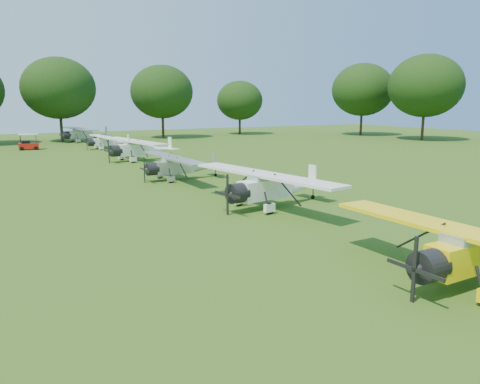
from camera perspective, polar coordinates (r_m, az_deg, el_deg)
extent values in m
plane|color=#295114|center=(25.44, 3.20, -2.88)|extent=(160.00, 160.00, 0.00)
cylinder|color=black|center=(81.68, 21.39, 7.66)|extent=(0.44, 0.44, 4.99)
ellipsoid|color=black|center=(81.64, 21.70, 11.93)|extent=(11.65, 11.65, 9.90)
cylinder|color=black|center=(90.58, 14.55, 8.25)|extent=(0.44, 0.44, 4.81)
ellipsoid|color=black|center=(90.53, 14.73, 11.97)|extent=(11.23, 11.23, 9.55)
cylinder|color=black|center=(90.25, -0.03, 8.23)|extent=(0.44, 0.44, 3.70)
ellipsoid|color=black|center=(90.15, -0.03, 11.10)|extent=(8.63, 8.63, 7.34)
cylinder|color=black|center=(81.95, -9.38, 8.10)|extent=(0.44, 0.44, 4.51)
ellipsoid|color=black|center=(81.88, -9.50, 11.95)|extent=(10.52, 10.52, 8.94)
cylinder|color=black|center=(78.52, -20.95, 7.50)|extent=(0.44, 0.44, 4.74)
ellipsoid|color=black|center=(78.46, -21.24, 11.72)|extent=(11.05, 11.05, 9.39)
cube|color=yellow|center=(17.31, 25.89, -7.03)|extent=(3.23, 1.04, 1.05)
cube|color=#8CA5B2|center=(17.08, 25.86, -5.33)|extent=(1.63, 0.96, 0.55)
cylinder|color=black|center=(15.82, 22.00, -8.36)|extent=(0.93, 1.06, 1.04)
cube|color=black|center=(15.33, 20.49, -8.87)|extent=(0.06, 0.12, 2.10)
cube|color=yellow|center=(17.01, 25.93, -4.52)|extent=(1.73, 10.64, 0.14)
cylinder|color=black|center=(17.60, 20.81, -8.91)|extent=(0.60, 0.18, 0.60)
cube|color=white|center=(27.02, 3.08, 0.37)|extent=(3.54, 1.57, 1.12)
cone|color=white|center=(29.01, 7.35, 0.70)|extent=(3.11, 1.45, 0.96)
cube|color=#8CA5B2|center=(26.85, 2.92, 1.58)|extent=(1.85, 1.26, 0.59)
cylinder|color=black|center=(25.74, -0.30, -0.14)|extent=(1.13, 1.26, 1.11)
cube|color=black|center=(25.32, -1.54, -0.33)|extent=(0.08, 0.14, 2.24)
cube|color=white|center=(26.81, 2.93, 2.14)|extent=(3.42, 11.43, 0.15)
cube|color=white|center=(29.69, 8.81, 1.94)|extent=(0.20, 0.60, 1.39)
cube|color=white|center=(29.69, 8.65, 1.01)|extent=(1.40, 3.10, 0.10)
cylinder|color=black|center=(25.65, 3.61, -2.04)|extent=(0.66, 0.28, 0.64)
cylinder|color=black|center=(27.64, -0.10, -1.07)|extent=(0.66, 0.28, 0.64)
cylinder|color=black|center=(30.01, 8.88, -0.62)|extent=(0.27, 0.13, 0.26)
cube|color=#B8B8BD|center=(37.19, -8.02, 2.99)|extent=(3.08, 0.98, 1.00)
cone|color=#B8B8BD|center=(38.25, -4.42, 3.07)|extent=(2.70, 0.92, 0.86)
cube|color=#8CA5B2|center=(37.09, -8.18, 3.79)|extent=(1.55, 0.91, 0.53)
cylinder|color=black|center=(36.56, -10.66, 2.78)|extent=(0.88, 1.01, 1.00)
cube|color=black|center=(36.36, -11.58, 2.70)|extent=(0.06, 0.12, 2.01)
cube|color=#B8B8BD|center=(37.06, -8.19, 4.16)|extent=(1.61, 10.17, 0.13)
cube|color=#B8B8BD|center=(38.61, -3.15, 3.87)|extent=(0.11, 0.53, 1.24)
cube|color=#B8B8BD|center=(38.62, -3.27, 3.23)|extent=(0.87, 2.70, 0.09)
cylinder|color=black|center=(35.92, -8.40, 1.55)|extent=(0.58, 0.17, 0.57)
cylinder|color=black|center=(38.13, -9.74, 2.05)|extent=(0.58, 0.17, 0.57)
cylinder|color=black|center=(38.82, -3.01, 2.09)|extent=(0.23, 0.08, 0.23)
cube|color=white|center=(50.18, -12.68, 5.06)|extent=(3.72, 1.62, 1.18)
cone|color=white|center=(51.56, -9.62, 5.14)|extent=(3.27, 1.49, 1.01)
cube|color=#8CA5B2|center=(50.08, -12.83, 5.76)|extent=(1.94, 1.30, 0.62)
cylinder|color=black|center=(49.32, -14.93, 4.86)|extent=(1.18, 1.31, 1.17)
cube|color=black|center=(49.04, -15.71, 4.79)|extent=(0.09, 0.14, 2.36)
cube|color=white|center=(50.06, -12.84, 6.08)|extent=(3.49, 12.02, 0.16)
cube|color=white|center=(52.05, -8.55, 5.84)|extent=(0.21, 0.63, 1.46)
cube|color=white|center=(52.04, -8.64, 5.28)|extent=(1.44, 3.26, 0.10)
cylinder|color=black|center=(48.63, -12.89, 3.88)|extent=(0.69, 0.28, 0.67)
cylinder|color=black|center=(51.17, -14.23, 4.15)|extent=(0.69, 0.28, 0.67)
cylinder|color=black|center=(52.25, -8.40, 4.28)|extent=(0.28, 0.13, 0.27)
cube|color=white|center=(63.91, -16.22, 5.87)|extent=(2.85, 0.99, 0.92)
cone|color=white|center=(64.61, -14.19, 5.90)|extent=(2.50, 0.93, 0.79)
cube|color=#8CA5B2|center=(63.85, -16.32, 6.29)|extent=(1.45, 0.89, 0.48)
cylinder|color=black|center=(63.48, -17.68, 5.75)|extent=(0.84, 0.96, 0.91)
cube|color=black|center=(63.33, -18.18, 5.71)|extent=(0.06, 0.11, 1.84)
cube|color=white|center=(63.84, -16.33, 6.49)|extent=(1.81, 9.36, 0.12)
cube|color=white|center=(64.85, -13.47, 6.34)|extent=(0.12, 0.49, 1.14)
cube|color=white|center=(64.86, -13.53, 5.99)|extent=(0.89, 2.50, 0.08)
cylinder|color=black|center=(62.73, -16.53, 5.16)|extent=(0.53, 0.17, 0.53)
cylinder|color=black|center=(64.83, -17.06, 5.30)|extent=(0.53, 0.17, 0.53)
cylinder|color=black|center=(64.98, -13.35, 5.36)|extent=(0.21, 0.08, 0.21)
cube|color=#B8B8BD|center=(76.25, -18.86, 6.64)|extent=(3.66, 1.57, 1.16)
cone|color=#B8B8BD|center=(77.27, -16.75, 6.69)|extent=(3.21, 1.45, 1.00)
cube|color=#8CA5B2|center=(76.18, -18.97, 7.09)|extent=(1.90, 1.27, 0.61)
cylinder|color=black|center=(75.61, -20.38, 6.52)|extent=(1.16, 1.29, 1.15)
cube|color=black|center=(75.40, -20.90, 6.47)|extent=(0.09, 0.14, 2.33)
cube|color=#B8B8BD|center=(76.17, -18.98, 7.30)|extent=(3.33, 11.85, 0.16)
cube|color=#B8B8BD|center=(77.64, -16.00, 7.16)|extent=(0.20, 0.62, 1.44)
cube|color=#B8B8BD|center=(77.63, -16.06, 6.79)|extent=(1.39, 3.21, 0.10)
cylinder|color=black|center=(74.72, -19.13, 5.91)|extent=(0.68, 0.27, 0.66)
cylinder|color=black|center=(77.35, -19.78, 6.02)|extent=(0.68, 0.27, 0.66)
cylinder|color=black|center=(77.77, -15.87, 6.12)|extent=(0.28, 0.13, 0.27)
cube|color=#B2180C|center=(66.39, -24.35, 5.13)|extent=(2.52, 1.53, 0.76)
cube|color=black|center=(66.36, -24.66, 5.48)|extent=(1.09, 1.29, 0.49)
cube|color=white|center=(66.28, -24.45, 6.42)|extent=(2.42, 1.63, 0.09)
cylinder|color=black|center=(65.75, -25.05, 4.81)|extent=(0.49, 0.20, 0.48)
cylinder|color=black|center=(67.10, -25.02, 4.91)|extent=(0.49, 0.20, 0.48)
cylinder|color=black|center=(65.73, -23.62, 4.92)|extent=(0.49, 0.20, 0.48)
cylinder|color=black|center=(67.08, -23.62, 5.02)|extent=(0.49, 0.20, 0.48)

